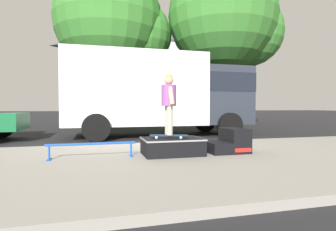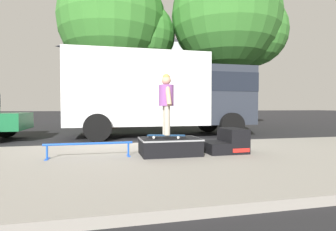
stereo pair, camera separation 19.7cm
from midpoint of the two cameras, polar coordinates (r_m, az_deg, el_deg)
name	(u,v)px [view 2 (the right image)]	position (r m, az deg, el deg)	size (l,w,h in m)	color
ground_plane	(122,145)	(8.10, -8.79, -6.10)	(140.00, 140.00, 0.00)	black
sidewalk_slab	(133,164)	(5.15, -6.09, -9.98)	(50.00, 5.00, 0.12)	gray
skate_box	(170,146)	(5.71, 1.34, -6.31)	(1.22, 0.85, 0.34)	black
kicker_ramp	(227,142)	(6.16, 13.14, -5.48)	(0.85, 0.76, 0.52)	black
grind_rail	(89,146)	(5.57, -15.14, -6.14)	(1.69, 0.28, 0.29)	blue
skateboard	(166,135)	(5.69, 0.63, -4.16)	(0.80, 0.42, 0.07)	navy
skater_kid	(166,99)	(5.67, 0.64, 3.44)	(0.31, 0.65, 1.26)	#B7AD99
box_truck	(162,91)	(10.47, -0.71, 5.03)	(6.91, 2.63, 3.05)	silver
street_tree_main	(119,24)	(15.30, -9.85, 18.20)	(6.07, 5.52, 8.37)	brown
street_tree_neighbour	(232,20)	(15.80, 13.47, 18.78)	(6.31, 5.73, 8.78)	brown
house_behind	(138,71)	(24.04, -5.96, 9.27)	(9.54, 8.23, 8.40)	silver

